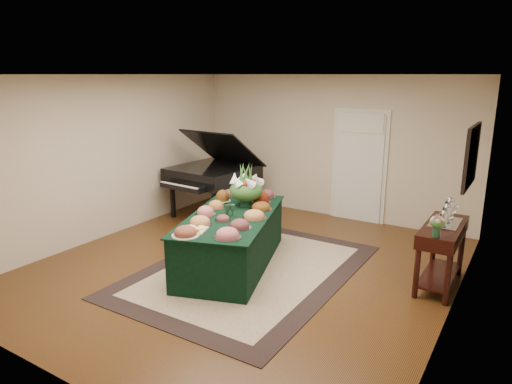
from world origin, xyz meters
The scene contains 14 objects.
ground centered at (0.00, 0.00, 0.00)m, with size 6.00×6.00×0.00m, color black.
area_rug centered at (0.13, -0.08, 0.01)m, with size 2.61×3.66×0.01m.
kitchen_doorway centered at (0.60, 2.97, 1.02)m, with size 1.05×0.07×2.10m.
buffet_table centered at (-0.19, -0.06, 0.39)m, with size 1.77×2.55×0.78m.
food_platters centered at (-0.19, -0.01, 0.82)m, with size 1.41×2.38×0.14m.
cutting_board centered at (-0.20, -0.86, 0.81)m, with size 0.38×0.38×0.10m.
green_goblets centered at (-0.18, -0.14, 0.87)m, with size 0.19×0.13×0.18m.
floral_centerpiece centered at (-0.25, 0.42, 1.08)m, with size 0.52×0.52×0.52m.
grand_piano centered at (-1.91, 1.77, 0.84)m, with size 1.58×1.74×1.70m.
wicker_basket centered at (-0.82, 1.36, 0.11)m, with size 0.35×0.35×0.22m, color #A17A41.
mahogany_sideboard centered at (2.50, 0.83, 0.65)m, with size 0.45×1.20×0.84m.
tea_service centered at (2.50, 0.95, 0.96)m, with size 0.34×0.58×0.30m.
pink_bouquet centered at (2.49, 0.31, 1.01)m, with size 0.20×0.20×0.25m.
wall_painting centered at (2.72, 0.83, 1.75)m, with size 0.05×0.95×0.75m.
Camera 1 is at (3.37, -5.12, 2.70)m, focal length 32.00 mm.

